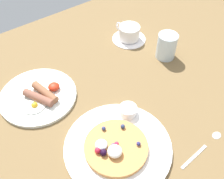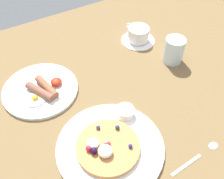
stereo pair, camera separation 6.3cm
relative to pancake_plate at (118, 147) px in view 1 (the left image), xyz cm
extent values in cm
cube|color=brown|center=(7.18, 15.40, -2.07)|extent=(179.59, 111.22, 3.00)
cylinder|color=white|center=(0.00, 0.00, 0.00)|extent=(29.35, 29.35, 1.13)
cylinder|color=#C98545|center=(-0.93, -0.35, 1.28)|extent=(17.22, 17.22, 1.42)
sphere|color=#C22839|center=(-1.77, -1.82, 2.66)|extent=(1.34, 1.34, 1.34)
sphere|color=#C32643|center=(-0.68, -0.25, 2.60)|extent=(1.22, 1.22, 1.22)
sphere|color=black|center=(-5.05, -0.39, 2.88)|extent=(1.78, 1.78, 1.78)
sphere|color=navy|center=(3.95, -3.71, 2.56)|extent=(1.14, 1.14, 1.14)
sphere|color=navy|center=(-1.00, -1.69, 2.55)|extent=(1.12, 1.12, 1.12)
sphere|color=red|center=(-5.80, 1.09, 2.80)|extent=(1.63, 1.63, 1.63)
sphere|color=navy|center=(-1.67, -0.08, 2.55)|extent=(1.13, 1.13, 1.13)
sphere|color=navy|center=(4.07, 3.05, 2.62)|extent=(1.27, 1.27, 1.27)
sphere|color=navy|center=(-2.42, -3.03, 2.55)|extent=(1.12, 1.12, 1.12)
sphere|color=navy|center=(-0.54, 5.75, 2.56)|extent=(1.14, 1.14, 1.14)
ellipsoid|color=white|center=(-2.59, -1.97, 3.14)|extent=(3.85, 3.85, 2.31)
ellipsoid|color=white|center=(-4.18, 1.78, 2.97)|extent=(3.28, 3.28, 1.97)
cylinder|color=white|center=(9.21, 6.97, 1.87)|extent=(5.35, 5.35, 2.61)
cylinder|color=#601D0A|center=(9.21, 6.97, 2.39)|extent=(4.39, 4.39, 0.31)
cylinder|color=white|center=(-8.97, 29.99, -0.01)|extent=(24.45, 24.45, 1.11)
cylinder|color=brown|center=(-7.02, 28.51, 1.77)|extent=(4.52, 10.79, 2.45)
cylinder|color=brown|center=(-9.70, 27.65, 1.77)|extent=(6.72, 10.55, 2.45)
ellipsoid|color=white|center=(-11.88, 26.06, 0.85)|extent=(7.18, 6.10, 0.60)
sphere|color=yellow|center=(-11.88, 26.06, 1.35)|extent=(2.00, 2.00, 2.00)
ellipsoid|color=#B52A13|center=(-3.54, 29.11, 1.57)|extent=(3.72, 3.72, 2.05)
cylinder|color=white|center=(33.89, 36.16, -0.24)|extent=(13.32, 13.32, 0.65)
cylinder|color=white|center=(33.89, 36.16, 2.72)|extent=(8.26, 8.26, 5.27)
torus|color=white|center=(33.04, 41.22, 2.98)|extent=(1.41, 3.83, 3.75)
cylinder|color=olive|center=(33.89, 36.16, 4.40)|extent=(7.02, 7.02, 0.42)
cube|color=silver|center=(14.58, -14.42, -0.42)|extent=(10.34, 1.37, 0.30)
ellipsoid|color=silver|center=(24.87, -13.85, -0.27)|extent=(2.86, 2.20, 0.60)
cylinder|color=silver|center=(37.91, 19.99, 4.14)|extent=(7.08, 7.08, 9.42)
camera|label=1|loc=(-23.49, -28.36, 63.00)|focal=41.99mm
camera|label=2|loc=(-18.27, -31.86, 63.00)|focal=41.99mm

